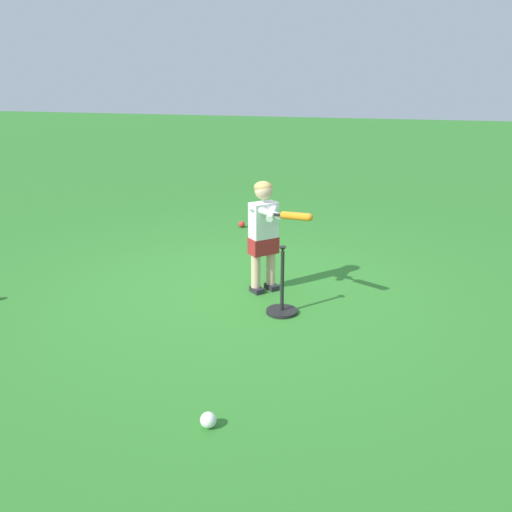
{
  "coord_description": "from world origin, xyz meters",
  "views": [
    {
      "loc": [
        -1.4,
        5.05,
        2.09
      ],
      "look_at": [
        -0.23,
        0.26,
        0.45
      ],
      "focal_mm": 40.09,
      "sensor_mm": 36.0,
      "label": 1
    }
  ],
  "objects_px": {
    "child_batter": "(265,227)",
    "batting_tee": "(282,302)",
    "play_ball_midfield": "(242,224)",
    "play_ball_near_batter": "(208,420)"
  },
  "relations": [
    {
      "from": "child_batter",
      "to": "batting_tee",
      "type": "xyz_separation_m",
      "value": [
        -0.26,
        0.47,
        -0.55
      ]
    },
    {
      "from": "play_ball_near_batter",
      "to": "batting_tee",
      "type": "relative_size",
      "value": 0.16
    },
    {
      "from": "child_batter",
      "to": "batting_tee",
      "type": "relative_size",
      "value": 1.74
    },
    {
      "from": "play_ball_midfield",
      "to": "child_batter",
      "type": "bearing_deg",
      "value": 110.69
    },
    {
      "from": "play_ball_midfield",
      "to": "batting_tee",
      "type": "relative_size",
      "value": 0.14
    },
    {
      "from": "play_ball_midfield",
      "to": "play_ball_near_batter",
      "type": "height_order",
      "value": "play_ball_near_batter"
    },
    {
      "from": "play_ball_midfield",
      "to": "batting_tee",
      "type": "height_order",
      "value": "batting_tee"
    },
    {
      "from": "play_ball_near_batter",
      "to": "child_batter",
      "type": "bearing_deg",
      "value": -85.98
    },
    {
      "from": "child_batter",
      "to": "play_ball_near_batter",
      "type": "relative_size",
      "value": 10.72
    },
    {
      "from": "play_ball_midfield",
      "to": "batting_tee",
      "type": "distance_m",
      "value": 2.88
    }
  ]
}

